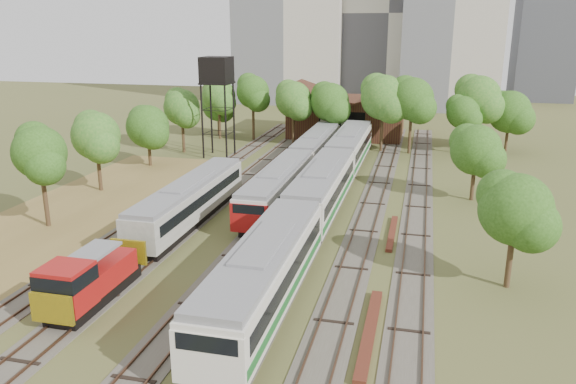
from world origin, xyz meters
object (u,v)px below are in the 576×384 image
(shunter_locomotive, at_px, (86,282))
(water_tower, at_px, (217,73))
(railcar_red_set, at_px, (300,165))
(railcar_green_set, at_px, (322,190))

(shunter_locomotive, bearing_deg, water_tower, 99.44)
(railcar_red_set, bearing_deg, water_tower, 141.51)
(railcar_red_set, height_order, railcar_green_set, railcar_green_set)
(water_tower, bearing_deg, shunter_locomotive, -80.56)
(shunter_locomotive, bearing_deg, railcar_red_set, 78.22)
(railcar_green_set, distance_m, shunter_locomotive, 21.74)
(railcar_red_set, distance_m, shunter_locomotive, 29.39)
(railcar_red_set, xyz_separation_m, railcar_green_set, (4.00, -9.48, 0.25))
(shunter_locomotive, bearing_deg, railcar_green_set, 62.60)
(shunter_locomotive, relative_size, water_tower, 0.67)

